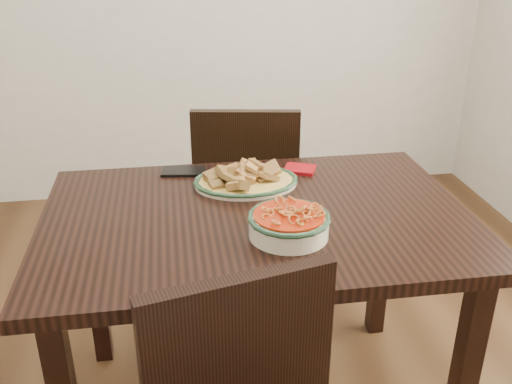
{
  "coord_description": "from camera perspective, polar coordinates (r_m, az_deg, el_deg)",
  "views": [
    {
      "loc": [
        -0.13,
        -1.58,
        1.51
      ],
      "look_at": [
        0.11,
        -0.08,
        0.81
      ],
      "focal_mm": 40.0,
      "sensor_mm": 36.0,
      "label": 1
    }
  ],
  "objects": [
    {
      "name": "dining_table",
      "position": [
        1.73,
        0.1,
        -4.88
      ],
      "size": [
        1.26,
        0.84,
        0.75
      ],
      "color": "black",
      "rests_on": "ground"
    },
    {
      "name": "chair_far",
      "position": [
        2.41,
        -0.94,
        -0.04
      ],
      "size": [
        0.48,
        0.48,
        0.89
      ],
      "rotation": [
        0.0,
        0.0,
        2.98
      ],
      "color": "black",
      "rests_on": "ground"
    },
    {
      "name": "fish_plate",
      "position": [
        1.85,
        -1.01,
        1.98
      ],
      "size": [
        0.34,
        0.26,
        0.11
      ],
      "color": "beige",
      "rests_on": "dining_table"
    },
    {
      "name": "noodle_bowl",
      "position": [
        1.55,
        3.3,
        -2.95
      ],
      "size": [
        0.23,
        0.23,
        0.08
      ],
      "color": "#F2E9CC",
      "rests_on": "dining_table"
    },
    {
      "name": "smartphone",
      "position": [
        1.98,
        -7.23,
        2.05
      ],
      "size": [
        0.16,
        0.1,
        0.01
      ],
      "primitive_type": "cube",
      "rotation": [
        0.0,
        0.0,
        -0.12
      ],
      "color": "black",
      "rests_on": "dining_table"
    },
    {
      "name": "napkin",
      "position": [
        1.99,
        4.4,
        2.3
      ],
      "size": [
        0.13,
        0.12,
        0.01
      ],
      "primitive_type": "cube",
      "rotation": [
        0.0,
        0.0,
        -0.4
      ],
      "color": "#9B0B10",
      "rests_on": "dining_table"
    }
  ]
}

